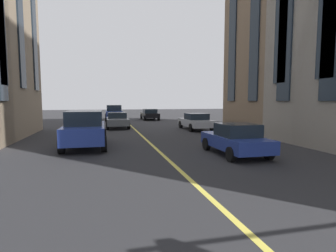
# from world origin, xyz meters

# --- Properties ---
(lane_centre_line) EXTENTS (80.00, 0.16, 0.01)m
(lane_centre_line) POSITION_xyz_m (20.00, 0.00, 0.00)
(lane_centre_line) COLOR #D8C64C
(lane_centre_line) RESTS_ON ground_plane
(car_silver_far) EXTENTS (4.40, 1.95, 1.37)m
(car_silver_far) POSITION_xyz_m (25.48, -4.90, 0.70)
(car_silver_far) COLOR #B7BABF
(car_silver_far) RESTS_ON ground_plane
(car_grey_mid) EXTENTS (4.40, 1.95, 1.37)m
(car_grey_mid) POSITION_xyz_m (28.62, 1.37, 0.70)
(car_grey_mid) COLOR slate
(car_grey_mid) RESTS_ON ground_plane
(car_black_parked_a) EXTENTS (4.40, 1.95, 1.37)m
(car_black_parked_a) POSITION_xyz_m (38.02, -3.15, 0.70)
(car_black_parked_a) COLOR black
(car_black_parked_a) RESTS_ON ground_plane
(car_blue_oncoming) EXTENTS (3.90, 1.89, 1.40)m
(car_blue_oncoming) POSITION_xyz_m (15.25, -3.15, 0.70)
(car_blue_oncoming) COLOR navy
(car_blue_oncoming) RESTS_ON ground_plane
(car_blue_near) EXTENTS (4.70, 2.14, 1.88)m
(car_blue_near) POSITION_xyz_m (18.84, 3.47, 0.97)
(car_blue_near) COLOR navy
(car_blue_near) RESTS_ON ground_plane
(car_blue_trailing) EXTENTS (4.70, 2.14, 1.88)m
(car_blue_trailing) POSITION_xyz_m (38.18, 1.31, 0.97)
(car_blue_trailing) COLOR navy
(car_blue_trailing) RESTS_ON ground_plane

